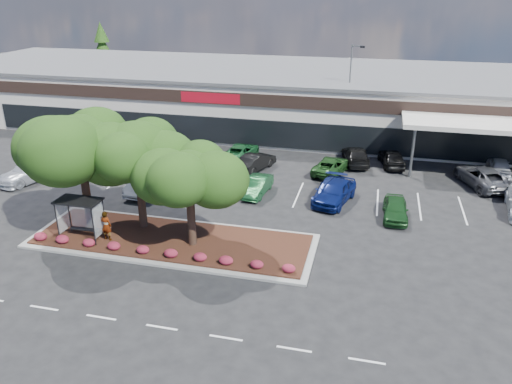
# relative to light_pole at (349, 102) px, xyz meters

# --- Properties ---
(ground) EXTENTS (160.00, 160.00, 0.00)m
(ground) POSITION_rel_light_pole_xyz_m (-7.12, -27.23, -4.35)
(ground) COLOR black
(ground) RESTS_ON ground
(retail_store) EXTENTS (80.40, 25.20, 6.25)m
(retail_store) POSITION_rel_light_pole_xyz_m (-7.06, 6.68, -1.20)
(retail_store) COLOR silver
(retail_store) RESTS_ON ground
(landscape_island) EXTENTS (18.00, 6.00, 0.26)m
(landscape_island) POSITION_rel_light_pole_xyz_m (-9.12, -23.23, -4.23)
(landscape_island) COLOR gray
(landscape_island) RESTS_ON ground
(lane_markings) EXTENTS (33.12, 20.06, 0.01)m
(lane_markings) POSITION_rel_light_pole_xyz_m (-7.26, -16.81, -4.35)
(lane_markings) COLOR silver
(lane_markings) RESTS_ON ground
(shrub_row) EXTENTS (17.00, 0.80, 0.50)m
(shrub_row) POSITION_rel_light_pole_xyz_m (-9.12, -25.33, -3.84)
(shrub_row) COLOR maroon
(shrub_row) RESTS_ON landscape_island
(bus_shelter) EXTENTS (2.75, 1.55, 2.59)m
(bus_shelter) POSITION_rel_light_pole_xyz_m (-14.62, -24.28, -2.05)
(bus_shelter) COLOR black
(bus_shelter) RESTS_ON landscape_island
(island_tree_west) EXTENTS (7.20, 7.20, 7.89)m
(island_tree_west) POSITION_rel_light_pole_xyz_m (-15.12, -22.73, -0.15)
(island_tree_west) COLOR #19360C
(island_tree_west) RESTS_ON landscape_island
(island_tree_mid) EXTENTS (6.60, 6.60, 7.32)m
(island_tree_mid) POSITION_rel_light_pole_xyz_m (-11.62, -22.03, -0.43)
(island_tree_mid) COLOR #19360C
(island_tree_mid) RESTS_ON landscape_island
(island_tree_east) EXTENTS (5.80, 5.80, 6.50)m
(island_tree_east) POSITION_rel_light_pole_xyz_m (-7.62, -23.53, -0.84)
(island_tree_east) COLOR #19360C
(island_tree_east) RESTS_ON landscape_island
(conifer_north_west) EXTENTS (4.40, 4.40, 10.00)m
(conifer_north_west) POSITION_rel_light_pole_xyz_m (-37.12, 18.77, 0.65)
(conifer_north_west) COLOR #19360C
(conifer_north_west) RESTS_ON ground
(person_waiting) EXTENTS (0.76, 0.55, 1.94)m
(person_waiting) POSITION_rel_light_pole_xyz_m (-12.99, -24.29, -3.12)
(person_waiting) COLOR #594C47
(person_waiting) RESTS_ON landscape_island
(light_pole) EXTENTS (1.41, 0.75, 9.83)m
(light_pole) POSITION_rel_light_pole_xyz_m (0.00, 0.00, 0.00)
(light_pole) COLOR gray
(light_pole) RESTS_ON ground
(car_0) EXTENTS (4.01, 6.06, 1.63)m
(car_0) POSITION_rel_light_pole_xyz_m (-24.57, -15.99, -3.54)
(car_0) COLOR silver
(car_0) RESTS_ON ground
(car_1) EXTENTS (2.15, 5.31, 1.71)m
(car_1) POSITION_rel_light_pole_xyz_m (-14.08, -15.83, -3.50)
(car_1) COLOR #A9AEB6
(car_1) RESTS_ON ground
(car_2) EXTENTS (4.22, 6.38, 1.63)m
(car_2) POSITION_rel_light_pole_xyz_m (-11.30, -12.37, -3.54)
(car_2) COLOR slate
(car_2) RESTS_ON ground
(car_4) EXTENTS (1.82, 4.26, 1.37)m
(car_4) POSITION_rel_light_pole_xyz_m (-5.74, -14.41, -3.67)
(car_4) COLOR #144421
(car_4) RESTS_ON ground
(car_5) EXTENTS (3.19, 5.31, 1.69)m
(car_5) POSITION_rel_light_pole_xyz_m (0.27, -14.54, -3.51)
(car_5) COLOR #0B1857
(car_5) RESTS_ON ground
(car_6) EXTENTS (2.53, 5.13, 1.44)m
(car_6) POSITION_rel_light_pole_xyz_m (-0.16, -14.25, -3.64)
(car_6) COLOR navy
(car_6) RESTS_ON ground
(car_7) EXTENTS (1.73, 4.13, 1.39)m
(car_7) POSITION_rel_light_pole_xyz_m (4.57, -16.22, -3.66)
(car_7) COLOR #1A461D
(car_7) RESTS_ON ground
(car_10) EXTENTS (2.24, 5.28, 1.52)m
(car_10) POSITION_rel_light_pole_xyz_m (-17.14, -9.39, -3.59)
(car_10) COLOR #B2B6BE
(car_10) RESTS_ON ground
(car_11) EXTENTS (2.69, 5.29, 1.43)m
(car_11) POSITION_rel_light_pole_xyz_m (-9.18, -6.65, -3.64)
(car_11) COLOR #185228
(car_11) RESTS_ON ground
(car_12) EXTENTS (3.01, 4.74, 1.48)m
(car_12) POSITION_rel_light_pole_xyz_m (-7.17, -9.12, -3.62)
(car_12) COLOR black
(car_12) RESTS_ON ground
(car_13) EXTENTS (3.22, 5.30, 1.37)m
(car_13) POSITION_rel_light_pole_xyz_m (-0.67, -8.49, -3.67)
(car_13) COLOR #1E481B
(car_13) RESTS_ON ground
(car_14) EXTENTS (3.02, 5.50, 1.51)m
(car_14) POSITION_rel_light_pole_xyz_m (1.21, -5.38, -3.60)
(car_14) COLOR black
(car_14) RESTS_ON ground
(car_15) EXTENTS (2.68, 4.73, 1.52)m
(car_15) POSITION_rel_light_pole_xyz_m (4.37, -5.27, -3.59)
(car_15) COLOR black
(car_15) RESTS_ON ground
(car_16) EXTENTS (4.50, 6.31, 1.60)m
(car_16) POSITION_rel_light_pole_xyz_m (11.40, -8.40, -3.56)
(car_16) COLOR #4C4D53
(car_16) RESTS_ON ground
(car_17) EXTENTS (1.93, 4.25, 1.42)m
(car_17) POSITION_rel_light_pole_xyz_m (13.28, -5.07, -3.65)
(car_17) COLOR #ACAFB8
(car_17) RESTS_ON ground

